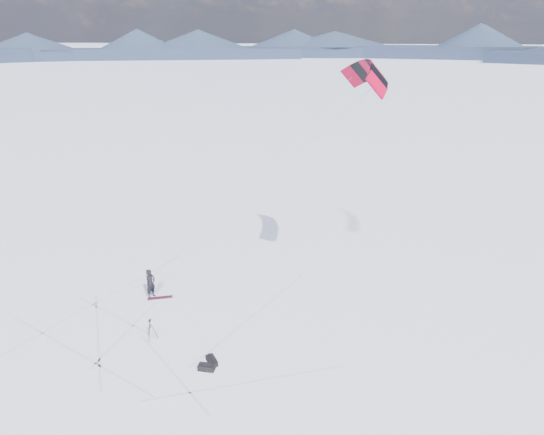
% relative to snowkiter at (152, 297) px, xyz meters
% --- Properties ---
extents(ground, '(1800.00, 1800.00, 0.00)m').
position_rel_snowkiter_xyz_m(ground, '(2.05, -3.85, 0.00)').
color(ground, white).
extents(horizon_hills, '(704.00, 705.94, 9.50)m').
position_rel_snowkiter_xyz_m(horizon_hills, '(2.05, -3.85, 4.04)').
color(horizon_hills, '#1A2039').
rests_on(horizon_hills, ground).
extents(snow_tracks, '(17.62, 14.39, 0.01)m').
position_rel_snowkiter_xyz_m(snow_tracks, '(1.64, -4.49, 0.00)').
color(snow_tracks, '#AFBBDE').
rests_on(snow_tracks, ground).
extents(snowkiter, '(0.64, 0.80, 1.90)m').
position_rel_snowkiter_xyz_m(snowkiter, '(0.00, 0.00, 0.00)').
color(snowkiter, black).
rests_on(snowkiter, ground).
extents(snowboard, '(1.51, 0.88, 0.04)m').
position_rel_snowkiter_xyz_m(snowboard, '(0.54, -0.00, 0.02)').
color(snowboard, maroon).
rests_on(snowboard, ground).
extents(tripod, '(0.62, 0.54, 1.22)m').
position_rel_snowkiter_xyz_m(tripod, '(1.90, -3.87, 0.79)').
color(tripod, black).
rests_on(tripod, ground).
extents(gear_bag_a, '(0.82, 0.41, 0.36)m').
position_rel_snowkiter_xyz_m(gear_bag_a, '(5.62, -5.53, 0.16)').
color(gear_bag_a, black).
rests_on(gear_bag_a, ground).
extents(gear_bag_b, '(0.79, 0.84, 0.36)m').
position_rel_snowkiter_xyz_m(gear_bag_b, '(5.70, -5.02, 0.16)').
color(gear_bag_b, black).
rests_on(gear_bag_b, ground).
extents(power_kite, '(13.41, 6.49, 12.73)m').
position_rel_snowkiter_xyz_m(power_kite, '(12.06, 3.76, 13.06)').
color(power_kite, '#B30426').
rests_on(power_kite, ground).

